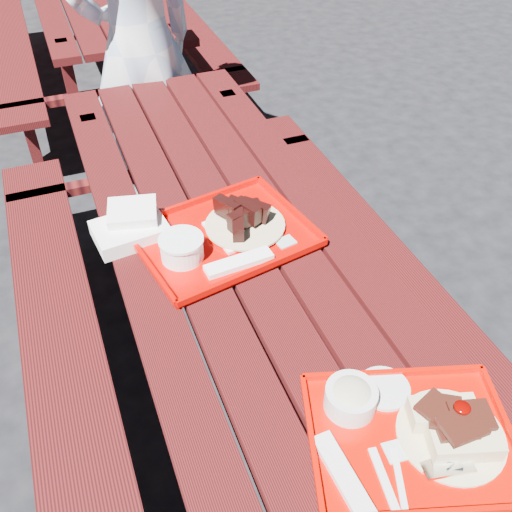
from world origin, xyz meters
The scene contains 7 objects.
ground centered at (0.00, 0.00, 0.00)m, with size 60.00×60.00×0.00m, color black.
picnic_table_near centered at (0.00, 0.00, 0.56)m, with size 1.41×2.40×0.75m.
picnic_table_far centered at (0.00, 2.80, 0.56)m, with size 1.41×2.40×0.75m.
near_tray centered at (0.12, -0.74, 0.78)m, with size 0.52×0.45×0.14m.
far_tray centered at (-0.04, 0.02, 0.78)m, with size 0.57×0.48×0.08m.
white_cloth centered at (-0.29, 0.15, 0.79)m, with size 0.23×0.19×0.09m.
person centered at (0.01, 1.34, 0.86)m, with size 0.63×0.41×1.72m, color #AAC5E1.
Camera 1 is at (-0.43, -1.24, 1.86)m, focal length 40.00 mm.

